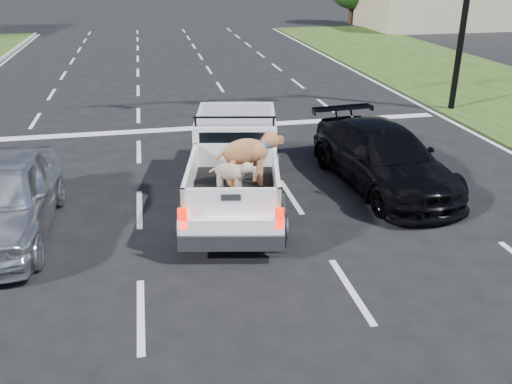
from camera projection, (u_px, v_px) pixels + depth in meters
ground at (250, 302)px, 8.85m from camera, size 160.00×160.00×0.00m
road_markings at (204, 164)px, 14.74m from camera, size 17.75×60.00×0.01m
building_right at (442, 4)px, 42.71m from camera, size 12.00×7.00×3.60m
pickup_truck at (236, 163)px, 12.14m from camera, size 2.90×5.63×2.01m
silver_sedan at (2, 198)px, 10.72m from camera, size 1.97×4.72×1.60m
black_coupe at (383, 157)px, 13.11m from camera, size 2.51×5.22×1.47m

